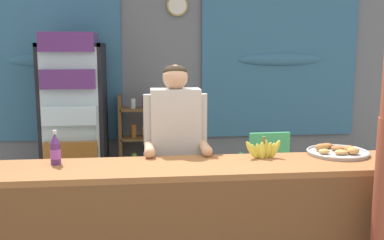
# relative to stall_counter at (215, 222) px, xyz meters

# --- Properties ---
(back_wall_curtained) EXTENTS (5.55, 0.22, 2.74)m
(back_wall_curtained) POSITION_rel_stall_counter_xyz_m (0.01, 2.80, 0.84)
(back_wall_curtained) COLOR slate
(back_wall_curtained) RESTS_ON ground
(stall_counter) EXTENTS (3.27, 0.53, 0.94)m
(stall_counter) POSITION_rel_stall_counter_xyz_m (0.00, 0.00, 0.00)
(stall_counter) COLOR #935B33
(stall_counter) RESTS_ON ground
(drink_fridge) EXTENTS (0.67, 0.74, 1.87)m
(drink_fridge) POSITION_rel_stall_counter_xyz_m (-1.22, 2.25, 0.45)
(drink_fridge) COLOR black
(drink_fridge) RESTS_ON ground
(bottle_shelf_rack) EXTENTS (0.48, 0.28, 1.16)m
(bottle_shelf_rack) POSITION_rel_stall_counter_xyz_m (-0.51, 2.52, 0.03)
(bottle_shelf_rack) COLOR brown
(bottle_shelf_rack) RESTS_ON ground
(plastic_lawn_chair) EXTENTS (0.46, 0.46, 0.86)m
(plastic_lawn_chair) POSITION_rel_stall_counter_xyz_m (0.81, 1.69, -0.08)
(plastic_lawn_chair) COLOR #4CC675
(plastic_lawn_chair) RESTS_ON ground
(shopkeeper) EXTENTS (0.49, 0.42, 1.58)m
(shopkeeper) POSITION_rel_stall_counter_xyz_m (-0.21, 0.59, 0.41)
(shopkeeper) COLOR #28282D
(shopkeeper) RESTS_ON ground
(soda_bottle_grape_soda) EXTENTS (0.07, 0.07, 0.23)m
(soda_bottle_grape_soda) POSITION_rel_stall_counter_xyz_m (-1.04, 0.22, 0.46)
(soda_bottle_grape_soda) COLOR #56286B
(soda_bottle_grape_soda) RESTS_ON stall_counter
(pastry_tray) EXTENTS (0.44, 0.44, 0.07)m
(pastry_tray) POSITION_rel_stall_counter_xyz_m (0.94, 0.28, 0.38)
(pastry_tray) COLOR #BCBCC1
(pastry_tray) RESTS_ON stall_counter
(banana_bunch) EXTENTS (0.27, 0.07, 0.16)m
(banana_bunch) POSITION_rel_stall_counter_xyz_m (0.38, 0.23, 0.42)
(banana_bunch) COLOR #DBCC42
(banana_bunch) RESTS_ON stall_counter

